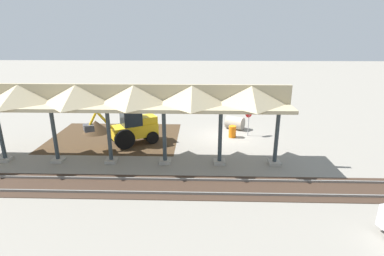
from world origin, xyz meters
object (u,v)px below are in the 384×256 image
Objects in this scene: backhoe at (132,127)px; concrete_pipe at (235,123)px; stop_sign at (249,116)px; traffic_barrel at (232,132)px.

backhoe reaches higher than concrete_pipe.
stop_sign reaches higher than concrete_pipe.
stop_sign is 8.78m from backhoe.
stop_sign is 2.18m from concrete_pipe.
stop_sign is 1.28× the size of concrete_pipe.
stop_sign is 0.46× the size of backhoe.
stop_sign is 2.48× the size of traffic_barrel.
stop_sign is at bearing 116.70° from concrete_pipe.
stop_sign is at bearing -167.12° from backhoe.
traffic_barrel is (0.40, 2.07, -0.07)m from concrete_pipe.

